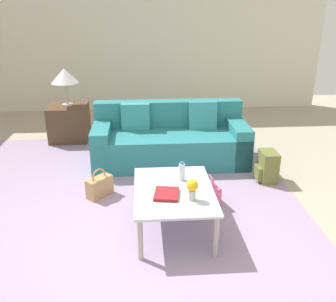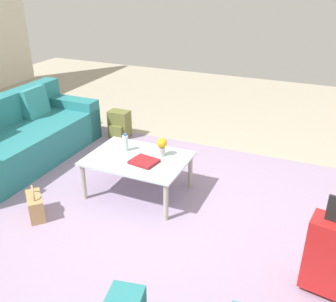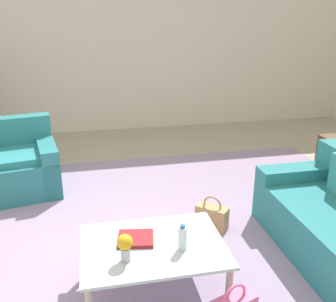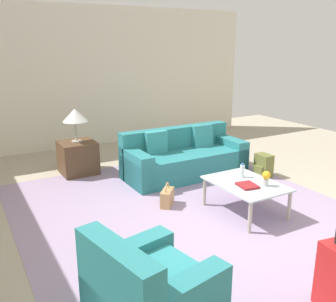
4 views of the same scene
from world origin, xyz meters
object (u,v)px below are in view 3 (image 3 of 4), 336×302
(flower_vase, at_px, (125,245))
(handbag_tan, at_px, (212,217))
(coffee_table, at_px, (153,250))
(water_bottle, at_px, (182,238))
(coffee_table_book, at_px, (136,239))
(armchair, at_px, (18,167))

(flower_vase, relative_size, handbag_tan, 0.57)
(coffee_table, distance_m, water_bottle, 0.27)
(coffee_table_book, bearing_deg, flower_vase, -104.60)
(coffee_table, bearing_deg, armchair, 121.21)
(armchair, relative_size, water_bottle, 5.12)
(water_bottle, distance_m, coffee_table_book, 0.38)
(armchair, distance_m, handbag_tan, 2.46)
(armchair, relative_size, handbag_tan, 2.92)
(coffee_table, distance_m, handbag_tan, 1.13)
(armchair, relative_size, coffee_table_book, 3.93)
(armchair, height_order, water_bottle, armchair)
(water_bottle, xyz_separation_m, handbag_tan, (0.54, 0.92, -0.41))
(coffee_table, relative_size, water_bottle, 5.23)
(water_bottle, bearing_deg, handbag_tan, 59.62)
(handbag_tan, bearing_deg, armchair, 146.60)
(coffee_table_book, relative_size, handbag_tan, 0.74)
(handbag_tan, bearing_deg, coffee_table_book, -139.35)
(flower_vase, bearing_deg, coffee_table_book, 66.50)
(handbag_tan, bearing_deg, water_bottle, -120.38)
(water_bottle, bearing_deg, armchair, 123.72)
(armchair, xyz_separation_m, water_bottle, (1.51, -2.27, 0.24))
(coffee_table, relative_size, handbag_tan, 2.98)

